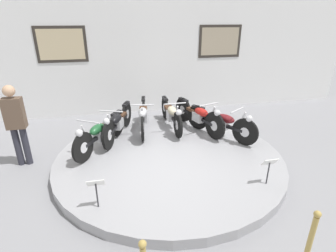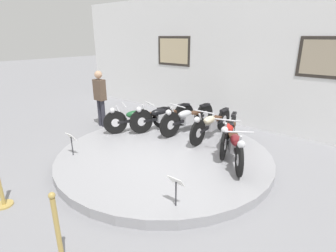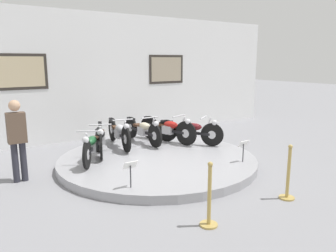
{
  "view_description": "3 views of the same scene",
  "coord_description": "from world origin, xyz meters",
  "px_view_note": "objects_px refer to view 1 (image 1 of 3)",
  "views": [
    {
      "loc": [
        -1.08,
        -4.86,
        2.91
      ],
      "look_at": [
        0.0,
        0.12,
        0.78
      ],
      "focal_mm": 28.0,
      "sensor_mm": 36.0,
      "label": 1
    },
    {
      "loc": [
        3.55,
        -4.17,
        2.68
      ],
      "look_at": [
        -0.03,
        0.16,
        0.75
      ],
      "focal_mm": 28.0,
      "sensor_mm": 36.0,
      "label": 2
    },
    {
      "loc": [
        -3.97,
        -6.61,
        2.49
      ],
      "look_at": [
        0.25,
        -0.08,
        0.93
      ],
      "focal_mm": 35.0,
      "sensor_mm": 36.0,
      "label": 3
    }
  ],
  "objects_px": {
    "motorcycle_red": "(199,115)",
    "info_placard_front_left": "(96,187)",
    "motorcycle_silver": "(143,115)",
    "info_placard_front_centre": "(269,165)",
    "visitor_standing": "(16,121)",
    "motorcycle_cream": "(171,114)",
    "motorcycle_black": "(118,122)",
    "motorcycle_green": "(100,132)",
    "motorcycle_maroon": "(221,122)"
  },
  "relations": [
    {
      "from": "info_placard_front_centre",
      "to": "visitor_standing",
      "type": "bearing_deg",
      "value": 156.11
    },
    {
      "from": "motorcycle_silver",
      "to": "info_placard_front_left",
      "type": "distance_m",
      "value": 3.04
    },
    {
      "from": "motorcycle_cream",
      "to": "info_placard_front_left",
      "type": "height_order",
      "value": "motorcycle_cream"
    },
    {
      "from": "motorcycle_black",
      "to": "info_placard_front_left",
      "type": "distance_m",
      "value": 2.58
    },
    {
      "from": "motorcycle_silver",
      "to": "motorcycle_black",
      "type": "bearing_deg",
      "value": -155.25
    },
    {
      "from": "motorcycle_green",
      "to": "visitor_standing",
      "type": "height_order",
      "value": "visitor_standing"
    },
    {
      "from": "motorcycle_cream",
      "to": "info_placard_front_centre",
      "type": "bearing_deg",
      "value": -69.23
    },
    {
      "from": "motorcycle_silver",
      "to": "motorcycle_maroon",
      "type": "xyz_separation_m",
      "value": [
        1.79,
        -0.82,
        -0.02
      ]
    },
    {
      "from": "info_placard_front_left",
      "to": "motorcycle_cream",
      "type": "bearing_deg",
      "value": 57.46
    },
    {
      "from": "motorcycle_cream",
      "to": "motorcycle_red",
      "type": "distance_m",
      "value": 0.72
    },
    {
      "from": "motorcycle_silver",
      "to": "visitor_standing",
      "type": "height_order",
      "value": "visitor_standing"
    },
    {
      "from": "motorcycle_silver",
      "to": "motorcycle_red",
      "type": "relative_size",
      "value": 1.04
    },
    {
      "from": "motorcycle_green",
      "to": "motorcycle_silver",
      "type": "xyz_separation_m",
      "value": [
        1.05,
        0.82,
        0.02
      ]
    },
    {
      "from": "motorcycle_silver",
      "to": "motorcycle_red",
      "type": "height_order",
      "value": "motorcycle_silver"
    },
    {
      "from": "motorcycle_green",
      "to": "motorcycle_cream",
      "type": "height_order",
      "value": "motorcycle_cream"
    },
    {
      "from": "motorcycle_cream",
      "to": "visitor_standing",
      "type": "relative_size",
      "value": 1.16
    },
    {
      "from": "motorcycle_silver",
      "to": "motorcycle_maroon",
      "type": "height_order",
      "value": "motorcycle_silver"
    },
    {
      "from": "info_placard_front_left",
      "to": "info_placard_front_centre",
      "type": "distance_m",
      "value": 2.89
    },
    {
      "from": "motorcycle_black",
      "to": "motorcycle_maroon",
      "type": "xyz_separation_m",
      "value": [
        2.44,
        -0.52,
        -0.01
      ]
    },
    {
      "from": "motorcycle_green",
      "to": "info_placard_front_centre",
      "type": "relative_size",
      "value": 3.35
    },
    {
      "from": "motorcycle_black",
      "to": "info_placard_front_centre",
      "type": "distance_m",
      "value": 3.54
    },
    {
      "from": "visitor_standing",
      "to": "motorcycle_silver",
      "type": "bearing_deg",
      "value": 17.99
    },
    {
      "from": "motorcycle_silver",
      "to": "info_placard_front_left",
      "type": "xyz_separation_m",
      "value": [
        -1.07,
        -2.84,
        -0.03
      ]
    },
    {
      "from": "motorcycle_red",
      "to": "visitor_standing",
      "type": "xyz_separation_m",
      "value": [
        -4.04,
        -0.56,
        0.39
      ]
    },
    {
      "from": "motorcycle_cream",
      "to": "motorcycle_green",
      "type": "bearing_deg",
      "value": -155.3
    },
    {
      "from": "motorcycle_cream",
      "to": "visitor_standing",
      "type": "height_order",
      "value": "visitor_standing"
    },
    {
      "from": "motorcycle_silver",
      "to": "info_placard_front_left",
      "type": "bearing_deg",
      "value": -110.67
    },
    {
      "from": "motorcycle_green",
      "to": "motorcycle_black",
      "type": "distance_m",
      "value": 0.66
    },
    {
      "from": "motorcycle_cream",
      "to": "visitor_standing",
      "type": "bearing_deg",
      "value": -165.79
    },
    {
      "from": "motorcycle_green",
      "to": "motorcycle_maroon",
      "type": "relative_size",
      "value": 1.02
    },
    {
      "from": "motorcycle_green",
      "to": "motorcycle_red",
      "type": "height_order",
      "value": "motorcycle_red"
    },
    {
      "from": "motorcycle_green",
      "to": "motorcycle_red",
      "type": "distance_m",
      "value": 2.5
    },
    {
      "from": "info_placard_front_left",
      "to": "visitor_standing",
      "type": "height_order",
      "value": "visitor_standing"
    },
    {
      "from": "motorcycle_silver",
      "to": "visitor_standing",
      "type": "xyz_separation_m",
      "value": [
        -2.65,
        -0.86,
        0.39
      ]
    },
    {
      "from": "visitor_standing",
      "to": "info_placard_front_left",
      "type": "bearing_deg",
      "value": -51.39
    },
    {
      "from": "motorcycle_green",
      "to": "info_placard_front_left",
      "type": "relative_size",
      "value": 3.35
    },
    {
      "from": "motorcycle_red",
      "to": "visitor_standing",
      "type": "height_order",
      "value": "visitor_standing"
    },
    {
      "from": "motorcycle_maroon",
      "to": "motorcycle_green",
      "type": "bearing_deg",
      "value": -179.98
    },
    {
      "from": "motorcycle_silver",
      "to": "info_placard_front_centre",
      "type": "height_order",
      "value": "motorcycle_silver"
    },
    {
      "from": "info_placard_front_centre",
      "to": "visitor_standing",
      "type": "xyz_separation_m",
      "value": [
        -4.47,
        1.98,
        0.42
      ]
    },
    {
      "from": "motorcycle_red",
      "to": "motorcycle_maroon",
      "type": "bearing_deg",
      "value": -52.57
    },
    {
      "from": "motorcycle_red",
      "to": "info_placard_front_left",
      "type": "xyz_separation_m",
      "value": [
        -2.46,
        -2.54,
        -0.03
      ]
    },
    {
      "from": "info_placard_front_left",
      "to": "motorcycle_green",
      "type": "bearing_deg",
      "value": 89.31
    },
    {
      "from": "motorcycle_black",
      "to": "motorcycle_red",
      "type": "height_order",
      "value": "motorcycle_red"
    },
    {
      "from": "info_placard_front_centre",
      "to": "motorcycle_green",
      "type": "bearing_deg",
      "value": 144.85
    },
    {
      "from": "motorcycle_maroon",
      "to": "info_placard_front_centre",
      "type": "relative_size",
      "value": 3.28
    },
    {
      "from": "motorcycle_green",
      "to": "info_placard_front_left",
      "type": "height_order",
      "value": "motorcycle_green"
    },
    {
      "from": "motorcycle_black",
      "to": "motorcycle_maroon",
      "type": "relative_size",
      "value": 1.14
    },
    {
      "from": "motorcycle_black",
      "to": "motorcycle_silver",
      "type": "distance_m",
      "value": 0.72
    },
    {
      "from": "motorcycle_black",
      "to": "motorcycle_silver",
      "type": "xyz_separation_m",
      "value": [
        0.65,
        0.3,
        0.0
      ]
    }
  ]
}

